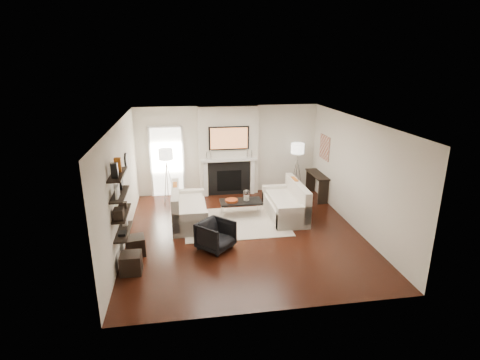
{
  "coord_description": "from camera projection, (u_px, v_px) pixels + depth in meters",
  "views": [
    {
      "loc": [
        -1.37,
        -8.11,
        3.99
      ],
      "look_at": [
        0.0,
        0.6,
        1.15
      ],
      "focal_mm": 28.0,
      "sensor_mm": 36.0,
      "label": 1
    }
  ],
  "objects": [
    {
      "name": "clock_face",
      "position": [
        127.0,
        160.0,
        8.98
      ],
      "size": [
        0.01,
        0.29,
        0.29
      ],
      "primitive_type": "cylinder",
      "rotation": [
        0.0,
        1.57,
        0.0
      ],
      "color": "white",
      "rests_on": "clock_rim"
    },
    {
      "name": "lamp_left_shade",
      "position": [
        166.0,
        154.0,
        10.55
      ],
      "size": [
        0.4,
        0.4,
        0.3
      ],
      "primitive_type": "cylinder",
      "color": "white",
      "rests_on": "lamp_left_post"
    },
    {
      "name": "rug",
      "position": [
        236.0,
        222.0,
        9.61
      ],
      "size": [
        2.6,
        2.0,
        0.01
      ],
      "primitive_type": "cube",
      "color": "beige",
      "rests_on": "floor"
    },
    {
      "name": "console_leg_n",
      "position": [
        323.0,
        192.0,
        10.75
      ],
      "size": [
        0.3,
        0.04,
        0.71
      ],
      "primitive_type": "cube",
      "color": "black",
      "rests_on": "floor"
    },
    {
      "name": "decor_magfile_a",
      "position": [
        115.0,
        171.0,
        6.84
      ],
      "size": [
        0.12,
        0.1,
        0.28
      ],
      "primitive_type": "cube",
      "color": "black",
      "rests_on": "shelf_top"
    },
    {
      "name": "ottoman_far",
      "position": [
        131.0,
        263.0,
        7.31
      ],
      "size": [
        0.4,
        0.4,
        0.4
      ],
      "primitive_type": "cube",
      "rotation": [
        0.0,
        0.0,
        -0.01
      ],
      "color": "black",
      "rests_on": "floor"
    },
    {
      "name": "console_top",
      "position": [
        317.0,
        174.0,
        11.15
      ],
      "size": [
        0.35,
        1.2,
        0.04
      ],
      "primitive_type": "cube",
      "color": "black",
      "rests_on": "floor"
    },
    {
      "name": "hurricane_glass",
      "position": [
        246.0,
        196.0,
        9.9
      ],
      "size": [
        0.16,
        0.16,
        0.28
      ],
      "primitive_type": "cylinder",
      "color": "white",
      "rests_on": "coffee_table"
    },
    {
      "name": "clock_rim",
      "position": [
        126.0,
        160.0,
        8.97
      ],
      "size": [
        0.04,
        0.34,
        0.34
      ],
      "primitive_type": "cylinder",
      "rotation": [
        0.0,
        1.57,
        0.0
      ],
      "color": "black",
      "rests_on": "wall_left"
    },
    {
      "name": "pillow_left_orange",
      "position": [
        175.0,
        192.0,
        9.66
      ],
      "size": [
        0.1,
        0.42,
        0.42
      ],
      "primitive_type": "cube",
      "color": "#B35916",
      "rests_on": "loveseat_left_cushion"
    },
    {
      "name": "candlestick_l_short",
      "position": [
        206.0,
        156.0,
        11.1
      ],
      "size": [
        0.04,
        0.04,
        0.24
      ],
      "primitive_type": "cylinder",
      "color": "silver",
      "rests_on": "mantel_shelf"
    },
    {
      "name": "tv_screen",
      "position": [
        229.0,
        138.0,
        11.03
      ],
      "size": [
        1.1,
        0.0,
        0.62
      ],
      "primitive_type": "cube",
      "color": "#BF723F",
      "rests_on": "tv_body"
    },
    {
      "name": "fireplace_surround",
      "position": [
        229.0,
        178.0,
        11.47
      ],
      "size": [
        1.3,
        0.02,
        1.04
      ],
      "primitive_type": "cube",
      "color": "black",
      "rests_on": "floor"
    },
    {
      "name": "hallway_panel",
      "position": [
        167.0,
        162.0,
        11.26
      ],
      "size": [
        0.9,
        0.02,
        2.1
      ],
      "primitive_type": "cube",
      "color": "white",
      "rests_on": "floor"
    },
    {
      "name": "decor_box_tall",
      "position": [
        125.0,
        221.0,
        7.72
      ],
      "size": [
        0.1,
        0.1,
        0.18
      ],
      "primitive_type": "cube",
      "color": "white",
      "rests_on": "shelf_bottom"
    },
    {
      "name": "coffee_table",
      "position": [
        241.0,
        202.0,
        9.93
      ],
      "size": [
        1.1,
        0.55,
        0.04
      ],
      "primitive_type": "cube",
      "color": "black",
      "rests_on": "floor"
    },
    {
      "name": "door_trim_top",
      "position": [
        165.0,
        127.0,
        10.91
      ],
      "size": [
        1.02,
        0.06,
        0.06
      ],
      "primitive_type": "cube",
      "color": "white",
      "rests_on": "wall_back"
    },
    {
      "name": "shelf_bottom",
      "position": [
        124.0,
        232.0,
        7.51
      ],
      "size": [
        0.25,
        1.0,
        0.03
      ],
      "primitive_type": "cube",
      "color": "black",
      "rests_on": "wall_left"
    },
    {
      "name": "mantel_pilaster_r",
      "position": [
        252.0,
        177.0,
        11.54
      ],
      "size": [
        0.12,
        0.08,
        1.1
      ],
      "primitive_type": "cube",
      "color": "white",
      "rests_on": "floor"
    },
    {
      "name": "candlestick_r_short",
      "position": [
        251.0,
        154.0,
        11.3
      ],
      "size": [
        0.04,
        0.04,
        0.24
      ],
      "primitive_type": "cylinder",
      "color": "silver",
      "rests_on": "mantel_shelf"
    },
    {
      "name": "copper_bowl",
      "position": [
        232.0,
        201.0,
        9.88
      ],
      "size": [
        0.34,
        0.34,
        0.06
      ],
      "primitive_type": "cylinder",
      "color": "#CD5122",
      "rests_on": "coffee_table"
    },
    {
      "name": "console_leg_s",
      "position": [
        311.0,
        181.0,
        11.78
      ],
      "size": [
        0.3,
        0.04,
        0.71
      ],
      "primitive_type": "cube",
      "color": "black",
      "rests_on": "floor"
    },
    {
      "name": "pillow_left_charcoal",
      "position": [
        175.0,
        201.0,
        9.1
      ],
      "size": [
        0.1,
        0.4,
        0.4
      ],
      "primitive_type": "cube",
      "color": "black",
      "rests_on": "loveseat_left_cushion"
    },
    {
      "name": "shelf_lower",
      "position": [
        122.0,
        213.0,
        7.39
      ],
      "size": [
        0.25,
        1.0,
        0.04
      ],
      "primitive_type": "cube",
      "color": "black",
      "rests_on": "wall_left"
    },
    {
      "name": "firebox",
      "position": [
        229.0,
        181.0,
        11.48
      ],
      "size": [
        0.75,
        0.02,
        0.65
      ],
      "primitive_type": "cube",
      "color": "black",
      "rests_on": "floor"
    },
    {
      "name": "ottoman_near",
      "position": [
        135.0,
        246.0,
        8.0
      ],
      "size": [
        0.46,
        0.46,
        0.4
      ],
      "primitive_type": "cube",
      "rotation": [
        0.0,
        0.0,
        0.17
      ],
      "color": "black",
      "rests_on": "floor"
    },
    {
      "name": "shelf_top",
      "position": [
        118.0,
        175.0,
        7.14
      ],
      "size": [
        0.25,
        1.0,
        0.04
      ],
      "primitive_type": "cube",
      "color": "black",
      "rests_on": "wall_left"
    },
    {
      "name": "loveseat_right_arm_s",
      "position": [
        277.0,
        195.0,
        10.68
      ],
      "size": [
        0.85,
        0.18,
        0.6
      ],
      "primitive_type": "cube",
      "color": "beige",
      "rests_on": "floor"
    },
    {
      "name": "lamp_left_leg_b",
      "position": [
        166.0,
        182.0,
        10.89
      ],
      "size": [
        0.14,
        0.22,
        1.23
      ],
      "primitive_type": "cylinder",
      "rotation": [
        0.18,
        0.0,
        0.52
      ],
      "color": "silver",
      "rests_on": "floor"
    },
    {
      "name": "lamp_right_leg_c",
      "position": [
        295.0,
        176.0,
        11.4
      ],
      "size": [
        0.14,
        0.22,
        1.23
      ],
      "primitive_type": "cylinder",
      "rotation": [
        0.18,
        0.0,
        2.62
      ],
      "color": "silver",
      "rests_on": "floor"
    },
    {
      "name": "loveseat_right_cushion",
      "position": [
        283.0,
        200.0,
        9.86
      ],
      "size": [
        0.63,
        1.44,
        0.1
      ],
      "primitive_type": "cube",
      "color": "beige",
      "rests_on": "loveseat_right_base"
    },
    {
      "name": "pillow_right_charcoal",
      "position": [
        301.0,
        194.0,
        9.56
      ],
      "size": [
        0.1,
        0.4,
        0.4
      ],
      "primitive_type": "cube",
      "color": "black",
      "rests_on": "loveseat_right_cushion"
    },
    {
      "name": "lamp_right_post",
      "position": [
        296.0,
        175.0,
        11.5
      ],
      "size": [
        0.02,
        0.02,
        1.2
      ],
      "primitive_type": "cylinder",
      "color": "silver",
      "rests_on": "floor"
    },
    {
      "name": "chimney_breast",
      "position": [
        228.0,
        151.0,
        11.34
      ],
      "size": [
        1.8,
        0.25,
        2.7
      ],
      "primitive_type": "cube",
      "color": "silver",
      "rests_on": "floor"
    },
    {
      "name": "hurricane_candle",
      "position": [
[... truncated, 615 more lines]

